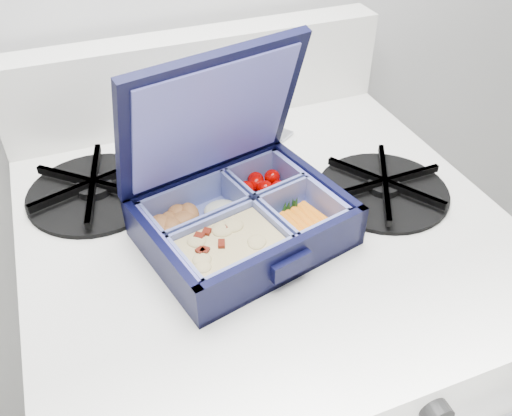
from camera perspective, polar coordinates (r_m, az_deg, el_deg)
name	(u,v)px	position (r m, az deg, el deg)	size (l,w,h in m)	color
stove	(259,402)	(0.98, 0.31, -19.78)	(0.56, 0.56, 0.84)	white
bento_box	(243,222)	(0.61, -1.33, -1.44)	(0.22, 0.17, 0.05)	black
burner_grate	(384,185)	(0.70, 13.33, 2.36)	(0.17, 0.17, 0.02)	black
burner_grate_rear	(95,188)	(0.71, -16.63, 2.01)	(0.17, 0.17, 0.02)	black
fork	(249,161)	(0.74, -0.78, 5.01)	(0.02, 0.18, 0.01)	#A2A5B3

